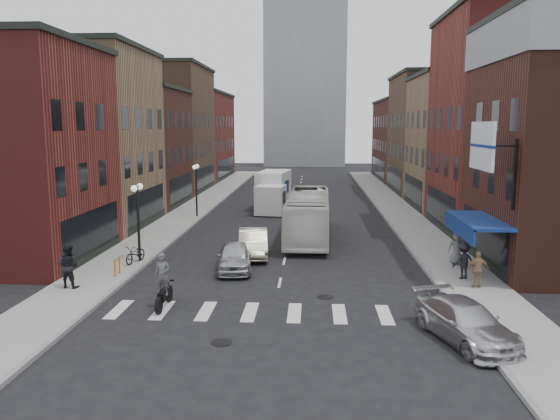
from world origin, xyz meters
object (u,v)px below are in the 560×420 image
object	(u,v)px
streetlamp_near	(138,208)
ped_right_c	(456,248)
box_truck	(273,192)
parked_bicycle	(136,254)
sedan_left_far	(253,243)
ped_left_solo	(68,266)
ped_right_a	(464,261)
ped_right_b	(478,269)
transit_bus	(308,215)
sedan_left_near	(234,257)
billboard_sign	(484,148)
bike_rack	(117,267)
curb_car	(465,322)
streetlamp_far	(196,180)
motorcycle_rider	(163,283)

from	to	relation	value
streetlamp_near	ped_right_c	bearing A→B (deg)	1.05
box_truck	parked_bicycle	world-z (taller)	box_truck
sedan_left_far	ped_left_solo	distance (m)	9.89
ped_right_a	sedan_left_far	bearing A→B (deg)	-43.35
ped_right_a	ped_left_solo	bearing A→B (deg)	-12.05
box_truck	ped_right_b	xyz separation A→B (m)	(10.39, -21.96, -0.62)
transit_bus	sedan_left_near	distance (m)	8.60
billboard_sign	sedan_left_near	bearing A→B (deg)	167.13
bike_rack	box_truck	bearing A→B (deg)	74.61
parked_bicycle	ped_right_a	bearing A→B (deg)	5.62
ped_right_a	curb_car	bearing A→B (deg)	55.64
streetlamp_near	ped_right_a	bearing A→B (deg)	-8.54
streetlamp_far	curb_car	bearing A→B (deg)	-59.27
transit_bus	ped_left_solo	xyz separation A→B (m)	(-10.18, -11.53, -0.41)
box_truck	bike_rack	bearing A→B (deg)	-97.97
bike_rack	streetlamp_far	bearing A→B (deg)	89.31
motorcycle_rider	ped_right_a	xyz separation A→B (m)	(12.62, 4.37, -0.04)
streetlamp_near	curb_car	bearing A→B (deg)	-34.02
box_truck	ped_right_b	distance (m)	24.30
bike_rack	parked_bicycle	world-z (taller)	parked_bicycle
billboard_sign	bike_rack	distance (m)	17.14
ped_left_solo	ped_right_b	bearing A→B (deg)	-168.48
motorcycle_rider	sedan_left_near	xyz separation A→B (m)	(1.95, 5.73, -0.33)
transit_bus	ped_left_solo	bearing A→B (deg)	-130.14
ped_right_b	sedan_left_near	bearing A→B (deg)	-15.90
curb_car	ped_right_a	bearing A→B (deg)	57.35
sedan_left_near	ped_right_c	size ratio (longest dim) A/B	2.47
curb_car	ped_right_a	distance (m)	7.26
curb_car	billboard_sign	bearing A→B (deg)	52.27
ped_left_solo	bike_rack	bearing A→B (deg)	-115.61
transit_bus	sedan_left_far	xyz separation A→B (m)	(-2.95, -4.79, -0.77)
ped_left_solo	ped_right_a	world-z (taller)	ped_left_solo
motorcycle_rider	ped_right_a	bearing A→B (deg)	16.60
box_truck	sedan_left_far	xyz separation A→B (m)	(0.10, -16.20, -0.86)
sedan_left_far	parked_bicycle	distance (m)	6.21
box_truck	curb_car	xyz separation A→B (m)	(8.35, -27.58, -0.93)
transit_bus	streetlamp_far	bearing A→B (deg)	141.29
billboard_sign	transit_bus	bearing A→B (deg)	125.68
sedan_left_far	motorcycle_rider	bearing A→B (deg)	-112.23
ped_left_solo	curb_car	bearing A→B (deg)	171.63
transit_bus	ped_right_b	xyz separation A→B (m)	(7.34, -10.55, -0.53)
ped_right_b	ped_left_solo	bearing A→B (deg)	1.54
streetlamp_near	ped_right_b	distance (m)	16.49
billboard_sign	transit_bus	size ratio (longest dim) A/B	0.34
billboard_sign	ped_right_a	xyz separation A→B (m)	(-0.28, 1.14, -5.15)
billboard_sign	ped_right_a	bearing A→B (deg)	103.66
box_truck	transit_bus	xyz separation A→B (m)	(3.05, -11.41, -0.09)
streetlamp_near	ped_left_solo	bearing A→B (deg)	-108.37
motorcycle_rider	transit_bus	distance (m)	14.60
curb_car	ped_right_a	size ratio (longest dim) A/B	2.71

